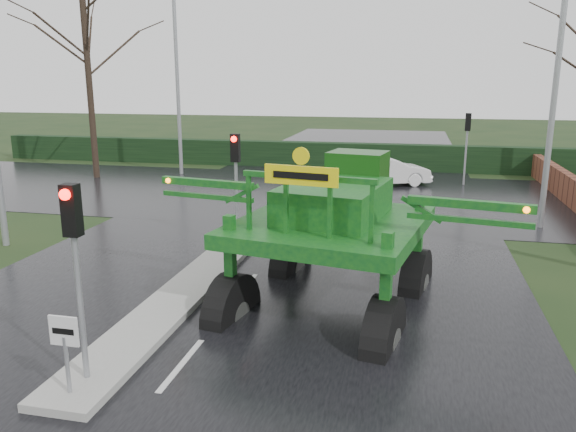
% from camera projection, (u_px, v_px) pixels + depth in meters
% --- Properties ---
extents(ground, '(140.00, 140.00, 0.00)m').
position_uv_depth(ground, '(182.00, 366.00, 10.32)').
color(ground, black).
rests_on(ground, ground).
extents(road_main, '(14.00, 80.00, 0.02)m').
position_uv_depth(road_main, '(294.00, 228.00, 19.80)').
color(road_main, black).
rests_on(road_main, ground).
extents(road_cross, '(80.00, 12.00, 0.02)m').
position_uv_depth(road_cross, '(321.00, 195.00, 25.49)').
color(road_cross, black).
rests_on(road_cross, ground).
extents(median_island, '(1.20, 10.00, 0.16)m').
position_uv_depth(median_island, '(181.00, 296.00, 13.42)').
color(median_island, gray).
rests_on(median_island, ground).
extents(hedge_row, '(44.00, 0.90, 1.50)m').
position_uv_depth(hedge_row, '(344.00, 156.00, 32.90)').
color(hedge_row, black).
rests_on(hedge_row, ground).
extents(brick_wall, '(0.40, 20.00, 1.20)m').
position_uv_depth(brick_wall, '(573.00, 192.00, 23.13)').
color(brick_wall, '#592D1E').
rests_on(brick_wall, ground).
extents(keep_left_sign, '(0.50, 0.07, 1.35)m').
position_uv_depth(keep_left_sign, '(65.00, 342.00, 8.92)').
color(keep_left_sign, gray).
rests_on(keep_left_sign, ground).
extents(traffic_signal_near, '(0.26, 0.33, 3.52)m').
position_uv_depth(traffic_signal_near, '(74.00, 241.00, 9.02)').
color(traffic_signal_near, gray).
rests_on(traffic_signal_near, ground).
extents(traffic_signal_mid, '(0.26, 0.33, 3.52)m').
position_uv_depth(traffic_signal_mid, '(236.00, 165.00, 17.08)').
color(traffic_signal_mid, gray).
rests_on(traffic_signal_mid, ground).
extents(traffic_signal_far, '(0.26, 0.33, 3.52)m').
position_uv_depth(traffic_signal_far, '(467.00, 133.00, 27.30)').
color(traffic_signal_far, gray).
rests_on(traffic_signal_far, ground).
extents(street_light_right, '(3.85, 0.30, 10.00)m').
position_uv_depth(street_light_right, '(549.00, 52.00, 18.54)').
color(street_light_right, gray).
rests_on(street_light_right, ground).
extents(street_light_left_far, '(3.85, 0.30, 10.00)m').
position_uv_depth(street_light_left_far, '(182.00, 62.00, 29.59)').
color(street_light_left_far, gray).
rests_on(street_light_left_far, ground).
extents(tree_left_far, '(7.70, 7.70, 13.26)m').
position_uv_depth(tree_left_far, '(86.00, 38.00, 28.33)').
color(tree_left_far, black).
rests_on(tree_left_far, ground).
extents(crop_sprayer, '(8.50, 5.98, 4.81)m').
position_uv_depth(crop_sprayer, '(234.00, 214.00, 12.18)').
color(crop_sprayer, black).
rests_on(crop_sprayer, ground).
extents(white_sedan, '(4.54, 3.09, 1.42)m').
position_uv_depth(white_sedan, '(385.00, 186.00, 27.75)').
color(white_sedan, white).
rests_on(white_sedan, ground).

